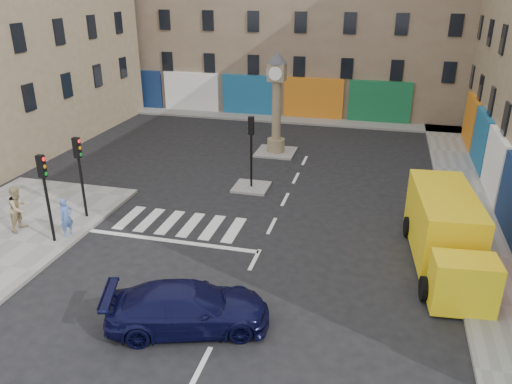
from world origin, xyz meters
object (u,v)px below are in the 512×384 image
at_px(traffic_light_island, 251,141).
at_px(pedestrian_tan, 19,208).
at_px(clock_pillar, 277,97).
at_px(traffic_light_left_near, 45,185).
at_px(pedestrian_blue, 66,217).
at_px(traffic_light_left_far, 79,165).
at_px(navy_sedan, 188,307).
at_px(yellow_van, 446,232).

height_order(traffic_light_island, pedestrian_tan, traffic_light_island).
bearing_deg(clock_pillar, traffic_light_island, -90.00).
bearing_deg(traffic_light_left_near, traffic_light_island, 51.07).
distance_m(traffic_light_left_near, pedestrian_blue, 1.76).
bearing_deg(traffic_light_left_far, pedestrian_tan, -136.86).
bearing_deg(navy_sedan, clock_pillar, -15.15).
bearing_deg(pedestrian_tan, yellow_van, -81.69).
relative_size(traffic_light_left_near, pedestrian_tan, 1.88).
bearing_deg(traffic_light_left_near, yellow_van, 9.20).
height_order(traffic_light_left_far, navy_sedan, traffic_light_left_far).
height_order(traffic_light_left_far, pedestrian_blue, traffic_light_left_far).
distance_m(traffic_light_left_near, pedestrian_tan, 2.52).
distance_m(yellow_van, pedestrian_blue, 15.13).
distance_m(traffic_light_left_near, clock_pillar, 15.19).
relative_size(clock_pillar, yellow_van, 0.85).
relative_size(clock_pillar, navy_sedan, 1.22).
relative_size(traffic_light_left_near, clock_pillar, 0.61).
relative_size(traffic_light_left_far, clock_pillar, 0.61).
distance_m(traffic_light_left_far, traffic_light_island, 8.30).
xyz_separation_m(navy_sedan, yellow_van, (7.97, 6.13, 0.54)).
xyz_separation_m(clock_pillar, pedestrian_tan, (-8.26, -13.23, -2.41)).
relative_size(clock_pillar, pedestrian_tan, 3.10).
bearing_deg(traffic_light_left_far, clock_pillar, 61.06).
height_order(traffic_light_left_near, navy_sedan, traffic_light_left_near).
height_order(traffic_light_left_near, pedestrian_blue, traffic_light_left_near).
bearing_deg(yellow_van, traffic_light_island, 144.01).
distance_m(clock_pillar, navy_sedan, 17.71).
xyz_separation_m(traffic_light_left_far, pedestrian_blue, (0.30, -1.83, -1.64)).
bearing_deg(traffic_light_left_far, traffic_light_island, 40.60).
bearing_deg(pedestrian_blue, traffic_light_left_near, 172.17).
bearing_deg(yellow_van, navy_sedan, -147.84).
distance_m(traffic_light_island, pedestrian_blue, 9.53).
relative_size(traffic_light_left_near, pedestrian_blue, 2.23).
xyz_separation_m(traffic_light_left_far, clock_pillar, (6.30, 11.40, 0.93)).
bearing_deg(pedestrian_blue, clock_pillar, -4.55).
xyz_separation_m(traffic_light_left_far, traffic_light_island, (6.30, 5.40, -0.03)).
bearing_deg(navy_sedan, traffic_light_island, -13.39).
bearing_deg(traffic_light_island, traffic_light_left_near, -128.93).
relative_size(traffic_light_left_near, yellow_van, 0.52).
bearing_deg(traffic_light_left_near, clock_pillar, 65.45).
bearing_deg(pedestrian_blue, pedestrian_tan, 110.05).
relative_size(yellow_van, pedestrian_blue, 4.33).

